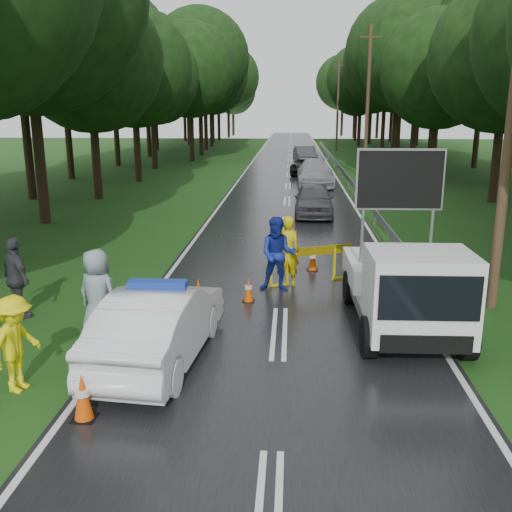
# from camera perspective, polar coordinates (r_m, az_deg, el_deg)

# --- Properties ---
(ground) EXTENTS (160.00, 160.00, 0.00)m
(ground) POSITION_cam_1_polar(r_m,az_deg,el_deg) (12.64, 2.34, -7.68)
(ground) COLOR #163F12
(ground) RESTS_ON ground
(road) EXTENTS (7.00, 140.00, 0.02)m
(road) POSITION_cam_1_polar(r_m,az_deg,el_deg) (41.96, 3.29, 8.10)
(road) COLOR black
(road) RESTS_ON ground
(guardrail) EXTENTS (0.12, 60.06, 0.70)m
(guardrail) POSITION_cam_1_polar(r_m,az_deg,el_deg) (41.72, 8.44, 8.67)
(guardrail) COLOR gray
(guardrail) RESTS_ON ground
(utility_pole_mid) EXTENTS (1.40, 0.24, 10.00)m
(utility_pole_mid) POSITION_cam_1_polar(r_m,az_deg,el_deg) (40.00, 11.10, 14.79)
(utility_pole_mid) COLOR #4A3522
(utility_pole_mid) RESTS_ON ground
(utility_pole_far) EXTENTS (1.40, 0.24, 10.00)m
(utility_pole_far) POSITION_cam_1_polar(r_m,az_deg,el_deg) (65.87, 8.18, 14.76)
(utility_pole_far) COLOR #4A3522
(utility_pole_far) RESTS_ON ground
(police_sedan) EXTENTS (1.98, 4.61, 1.63)m
(police_sedan) POSITION_cam_1_polar(r_m,az_deg,el_deg) (11.20, -9.64, -6.79)
(police_sedan) COLOR white
(police_sedan) RESTS_ON ground
(work_truck) EXTENTS (2.26, 4.88, 3.85)m
(work_truck) POSITION_cam_1_polar(r_m,az_deg,el_deg) (12.75, 14.71, -2.96)
(work_truck) COLOR gray
(work_truck) RESTS_ON ground
(barrier) EXTENTS (2.33, 1.05, 1.04)m
(barrier) POSITION_cam_1_polar(r_m,az_deg,el_deg) (15.94, 5.55, 0.01)
(barrier) COLOR yellow
(barrier) RESTS_ON ground
(officer) EXTENTS (0.79, 0.59, 1.98)m
(officer) POSITION_cam_1_polar(r_m,az_deg,el_deg) (15.55, 3.08, 0.45)
(officer) COLOR yellow
(officer) RESTS_ON ground
(civilian) EXTENTS (1.03, 0.83, 2.01)m
(civilian) POSITION_cam_1_polar(r_m,az_deg,el_deg) (15.17, 2.20, 0.18)
(civilian) COLOR navy
(civilian) RESTS_ON ground
(bystander_left) EXTENTS (0.88, 1.23, 1.73)m
(bystander_left) POSITION_cam_1_polar(r_m,az_deg,el_deg) (10.72, -22.90, -8.09)
(bystander_left) COLOR yellow
(bystander_left) RESTS_ON ground
(bystander_mid) EXTENTS (1.17, 1.10, 1.94)m
(bystander_mid) POSITION_cam_1_polar(r_m,az_deg,el_deg) (14.31, -22.82, -2.05)
(bystander_mid) COLOR #393A40
(bystander_mid) RESTS_ON ground
(bystander_right) EXTENTS (1.11, 0.91, 1.95)m
(bystander_right) POSITION_cam_1_polar(r_m,az_deg,el_deg) (12.52, -15.57, -3.69)
(bystander_right) COLOR #84939F
(bystander_right) RESTS_ON ground
(queue_car_first) EXTENTS (1.82, 4.32, 1.46)m
(queue_car_first) POSITION_cam_1_polar(r_m,az_deg,el_deg) (26.14, 5.81, 5.64)
(queue_car_first) COLOR #3F4147
(queue_car_first) RESTS_ON ground
(queue_car_second) EXTENTS (2.26, 5.42, 1.57)m
(queue_car_second) POSITION_cam_1_polar(r_m,az_deg,el_deg) (36.33, 5.95, 8.25)
(queue_car_second) COLOR #95969C
(queue_car_second) RESTS_ON ground
(queue_car_third) EXTENTS (2.76, 4.96, 1.31)m
(queue_car_third) POSITION_cam_1_polar(r_m,az_deg,el_deg) (42.30, 5.19, 8.99)
(queue_car_third) COLOR black
(queue_car_third) RESTS_ON ground
(queue_car_fourth) EXTENTS (2.17, 4.82, 1.54)m
(queue_car_fourth) POSITION_cam_1_polar(r_m,az_deg,el_deg) (50.06, 4.95, 10.00)
(queue_car_fourth) COLOR #38393F
(queue_car_fourth) RESTS_ON ground
(cone_near_left) EXTENTS (0.37, 0.37, 0.79)m
(cone_near_left) POSITION_cam_1_polar(r_m,az_deg,el_deg) (9.61, -16.94, -13.40)
(cone_near_left) COLOR black
(cone_near_left) RESTS_ON ground
(cone_center) EXTENTS (0.31, 0.31, 0.65)m
(cone_center) POSITION_cam_1_polar(r_m,az_deg,el_deg) (14.44, -0.75, -3.43)
(cone_center) COLOR black
(cone_center) RESTS_ON ground
(cone_far) EXTENTS (0.35, 0.35, 0.74)m
(cone_far) POSITION_cam_1_polar(r_m,az_deg,el_deg) (17.27, 5.68, -0.32)
(cone_far) COLOR black
(cone_far) RESTS_ON ground
(cone_left_mid) EXTENTS (0.38, 0.38, 0.80)m
(cone_left_mid) POSITION_cam_1_polar(r_m,az_deg,el_deg) (13.95, -5.77, -3.86)
(cone_left_mid) COLOR black
(cone_left_mid) RESTS_ON ground
(cone_right) EXTENTS (0.36, 0.36, 0.75)m
(cone_right) POSITION_cam_1_polar(r_m,az_deg,el_deg) (14.29, 16.71, -4.05)
(cone_right) COLOR black
(cone_right) RESTS_ON ground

